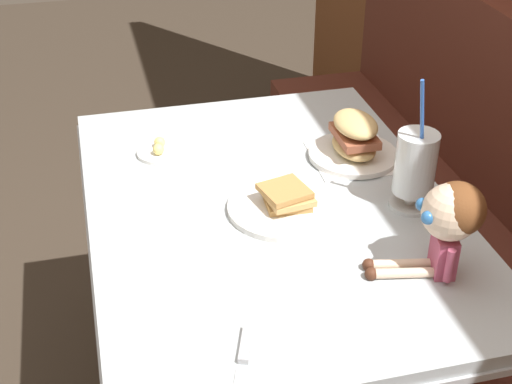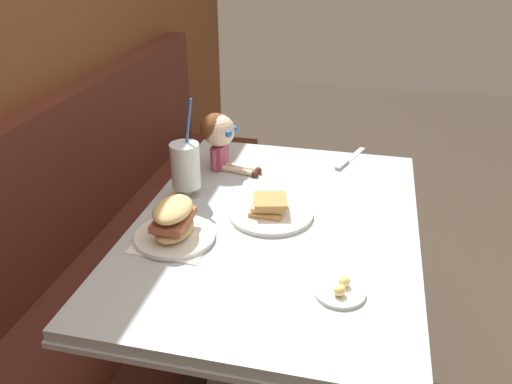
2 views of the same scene
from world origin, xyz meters
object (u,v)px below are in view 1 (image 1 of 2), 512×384
(milkshake_glass, at_px, (415,167))
(sandwich_plate, at_px, (354,141))
(butter_knife, at_px, (244,359))
(seated_doll, at_px, (450,217))
(toast_plate, at_px, (285,204))
(butter_saucer, at_px, (161,151))

(milkshake_glass, relative_size, sandwich_plate, 1.43)
(butter_knife, bearing_deg, sandwich_plate, 145.37)
(sandwich_plate, xyz_separation_m, seated_doll, (0.47, 0.01, 0.08))
(milkshake_glass, distance_m, seated_doll, 0.24)
(toast_plate, bearing_deg, butter_knife, -24.34)
(sandwich_plate, height_order, butter_saucer, sandwich_plate)
(butter_saucer, height_order, seated_doll, seated_doll)
(toast_plate, bearing_deg, milkshake_glass, 79.54)
(toast_plate, bearing_deg, sandwich_plate, 128.91)
(toast_plate, distance_m, sandwich_plate, 0.29)
(seated_doll, bearing_deg, butter_knife, -71.78)
(sandwich_plate, distance_m, butter_saucer, 0.48)
(sandwich_plate, relative_size, butter_saucer, 1.83)
(toast_plate, bearing_deg, seated_doll, 40.08)
(toast_plate, height_order, butter_knife, toast_plate)
(toast_plate, xyz_separation_m, milkshake_glass, (0.05, 0.28, 0.09))
(toast_plate, xyz_separation_m, butter_knife, (0.42, -0.19, -0.01))
(toast_plate, relative_size, sandwich_plate, 1.14)
(milkshake_glass, bearing_deg, butter_saucer, -125.99)
(toast_plate, bearing_deg, butter_saucer, -143.89)
(milkshake_glass, distance_m, butter_saucer, 0.63)
(milkshake_glass, distance_m, sandwich_plate, 0.25)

